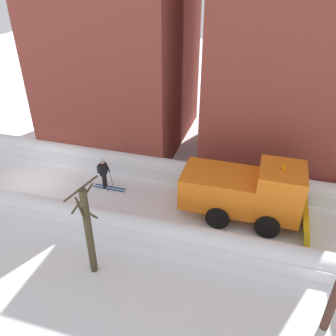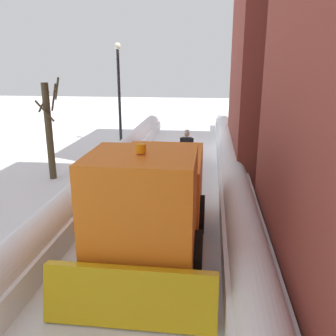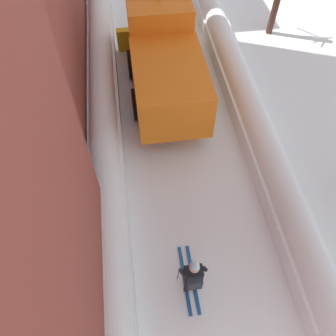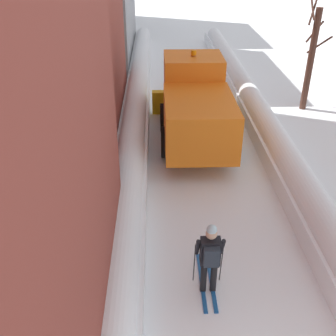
% 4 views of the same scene
% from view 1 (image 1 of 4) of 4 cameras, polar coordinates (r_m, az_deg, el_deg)
% --- Properties ---
extents(ground_plane, '(80.00, 80.00, 0.00)m').
position_cam_1_polar(ground_plane, '(17.38, 8.33, -7.50)').
color(ground_plane, white).
extents(snowbank_left, '(1.10, 36.00, 1.14)m').
position_cam_1_polar(snowbank_left, '(19.11, 9.69, -1.71)').
color(snowbank_left, white).
rests_on(snowbank_left, ground).
extents(snowbank_right, '(1.10, 36.00, 1.07)m').
position_cam_1_polar(snowbank_right, '(15.18, 6.88, -11.84)').
color(snowbank_right, white).
rests_on(snowbank_right, ground).
extents(building_brick_near, '(8.91, 8.20, 16.08)m').
position_cam_1_polar(building_brick_near, '(22.66, -8.10, 24.10)').
color(building_brick_near, brown).
rests_on(building_brick_near, ground).
extents(plow_truck, '(3.20, 5.98, 3.12)m').
position_cam_1_polar(plow_truck, '(16.63, 12.72, -3.67)').
color(plow_truck, orange).
rests_on(plow_truck, ground).
extents(skier, '(0.62, 1.80, 1.81)m').
position_cam_1_polar(skier, '(18.84, -10.39, -0.59)').
color(skier, black).
rests_on(skier, ground).
extents(traffic_light_pole, '(0.28, 0.42, 4.57)m').
position_cam_1_polar(traffic_light_pole, '(20.30, -8.42, 9.01)').
color(traffic_light_pole, black).
rests_on(traffic_light_pole, ground).
extents(bare_tree_near, '(1.09, 1.17, 4.14)m').
position_cam_1_polar(bare_tree_near, '(13.55, -12.75, -9.74)').
color(bare_tree_near, '#413723').
rests_on(bare_tree_near, ground).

